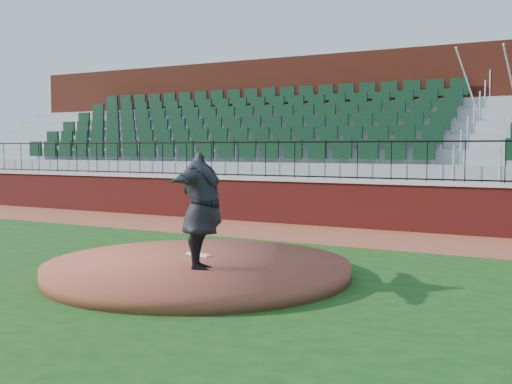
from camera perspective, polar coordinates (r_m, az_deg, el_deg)
ground at (r=10.95m, az=-3.87°, el=-7.28°), size 90.00×90.00×0.00m
warning_track at (r=15.69m, az=7.00°, el=-3.85°), size 34.00×3.20×0.01m
field_wall at (r=17.10m, az=9.05°, el=-1.22°), size 34.00×0.35×1.20m
wall_cap at (r=17.06m, az=9.07°, el=0.96°), size 34.00×0.45×0.10m
wall_railing at (r=17.04m, az=9.09°, el=2.80°), size 34.00×0.05×1.00m
seating_stands at (r=19.61m, az=11.87°, el=4.38°), size 34.00×5.10×4.60m
concourse_wall at (r=22.31m, az=14.05°, el=5.45°), size 34.00×0.50×5.50m
pitchers_mound at (r=10.68m, az=-5.23°, el=-6.89°), size 5.06×5.06×0.25m
pitching_rubber at (r=11.24m, az=-5.15°, el=-5.61°), size 0.53×0.25×0.03m
pitcher at (r=9.89m, az=-4.90°, el=-1.68°), size 1.35×2.32×1.83m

